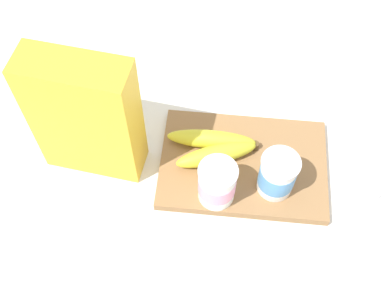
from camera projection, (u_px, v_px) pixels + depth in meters
ground_plane at (243, 167)px, 0.99m from camera, size 2.40×2.40×0.00m
cutting_board at (243, 164)px, 0.98m from camera, size 0.33×0.23×0.02m
cereal_box at (86, 118)px, 0.88m from camera, size 0.20×0.10×0.28m
yogurt_cup_front at (277, 175)px, 0.90m from camera, size 0.07×0.07×0.09m
yogurt_cup_back at (217, 183)px, 0.89m from camera, size 0.07×0.07×0.09m
banana_bunch at (214, 146)px, 0.97m from camera, size 0.18×0.10×0.04m
spoon at (370, 178)px, 0.97m from camera, size 0.05×0.13×0.01m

